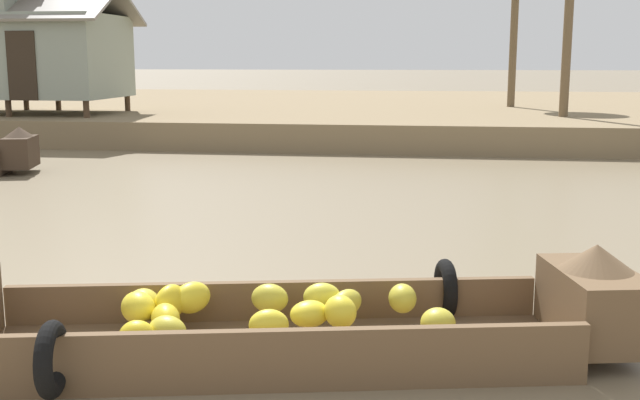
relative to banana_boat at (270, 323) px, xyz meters
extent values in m
plane|color=#7A6B51|center=(-0.79, 5.29, -0.29)|extent=(300.00, 300.00, 0.00)
cube|color=#7F6B4C|center=(-0.79, 22.73, 0.07)|extent=(160.00, 20.00, 0.71)
cube|color=brown|center=(0.04, 0.00, -0.23)|extent=(4.51, 2.09, 0.12)
cube|color=brown|center=(-0.08, 0.57, -0.01)|extent=(4.28, 0.96, 0.32)
cube|color=brown|center=(0.15, -0.56, -0.01)|extent=(4.28, 0.96, 0.32)
cube|color=brown|center=(2.44, 0.50, 0.10)|extent=(0.77, 1.14, 0.54)
cone|color=brown|center=(2.44, 0.50, 0.47)|extent=(0.66, 0.66, 0.20)
cube|color=brown|center=(-0.87, -0.19, 0.01)|extent=(0.42, 1.13, 0.05)
torus|color=black|center=(1.32, 0.98, 0.03)|extent=(0.22, 0.53, 0.52)
torus|color=black|center=(-1.25, -0.98, 0.03)|extent=(0.22, 0.53, 0.52)
ellipsoid|color=yellow|center=(-0.84, -0.53, 0.04)|extent=(0.29, 0.26, 0.24)
ellipsoid|color=yellow|center=(-0.80, 0.06, 0.11)|extent=(0.28, 0.35, 0.27)
ellipsoid|color=gold|center=(-0.05, 0.25, 0.11)|extent=(0.33, 0.26, 0.23)
ellipsoid|color=yellow|center=(0.31, -0.04, 0.10)|extent=(0.38, 0.35, 0.20)
ellipsoid|color=yellow|center=(0.54, -0.05, 0.13)|extent=(0.35, 0.35, 0.25)
ellipsoid|color=yellow|center=(-1.02, 0.12, 0.03)|extent=(0.35, 0.37, 0.23)
ellipsoid|color=yellow|center=(-1.00, -0.09, 0.10)|extent=(0.39, 0.38, 0.25)
ellipsoid|color=gold|center=(-0.66, -0.42, 0.05)|extent=(0.34, 0.29, 0.23)
ellipsoid|color=yellow|center=(0.07, -0.35, 0.11)|extent=(0.32, 0.25, 0.23)
ellipsoid|color=yellow|center=(0.35, 0.34, 0.11)|extent=(0.33, 0.26, 0.22)
ellipsoid|color=gold|center=(-1.02, 0.07, 0.08)|extent=(0.32, 0.36, 0.24)
ellipsoid|color=gold|center=(0.98, 0.47, 0.09)|extent=(0.26, 0.31, 0.23)
ellipsoid|color=gold|center=(1.25, -0.01, 0.06)|extent=(0.28, 0.27, 0.23)
ellipsoid|color=yellow|center=(-0.66, 0.18, 0.11)|extent=(0.36, 0.38, 0.25)
ellipsoid|color=yellow|center=(-0.74, -0.23, 0.07)|extent=(0.33, 0.38, 0.22)
ellipsoid|color=gold|center=(0.55, 0.30, 0.08)|extent=(0.32, 0.37, 0.21)
cube|color=#3D2D21|center=(-6.90, 8.83, 0.13)|extent=(0.75, 1.06, 0.60)
cone|color=#3D2D21|center=(-6.90, 8.83, 0.54)|extent=(0.69, 0.69, 0.20)
cylinder|color=#4C3826|center=(-10.10, 14.06, 0.80)|extent=(0.16, 0.16, 0.77)
cylinder|color=#4C3826|center=(-10.10, 16.91, 0.80)|extent=(0.16, 0.16, 0.77)
cylinder|color=#4C3826|center=(-7.85, 13.98, 0.65)|extent=(0.16, 0.16, 0.46)
cylinder|color=#4C3826|center=(-11.10, 16.81, 0.65)|extent=(0.16, 0.16, 0.46)
cylinder|color=#4C3826|center=(-7.85, 16.81, 0.65)|extent=(0.16, 0.16, 0.46)
cube|color=gray|center=(-9.47, 15.40, 2.02)|extent=(3.64, 3.24, 2.29)
cube|color=#2D2319|center=(-9.47, 13.76, 1.78)|extent=(0.80, 0.04, 1.80)
cube|color=gray|center=(-9.47, 14.59, 3.48)|extent=(4.34, 2.10, 1.15)
cube|color=gray|center=(-9.47, 16.20, 3.48)|extent=(4.34, 2.10, 1.15)
cylinder|color=brown|center=(3.74, 20.48, 2.75)|extent=(0.24, 0.24, 4.67)
camera|label=1|loc=(1.16, -5.46, 1.96)|focal=43.42mm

